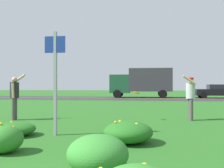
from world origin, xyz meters
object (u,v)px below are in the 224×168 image
Objects in this scene: car_black_center_left at (218,91)px; person_catcher_red_cap_gray_shirt at (190,94)px; box_truck_dark_green at (142,81)px; frisbee_orange at (137,93)px; person_thrower_dark_shirt at (15,94)px; sign_post_near_path at (55,73)px.

person_catcher_red_cap_gray_shirt is at bearing -106.74° from car_black_center_left.
frisbee_orange is at bearing -89.20° from box_truck_dark_green.
box_truck_dark_green is (4.41, 19.63, 0.81)m from person_thrower_dark_shirt.
frisbee_orange is 0.04× the size of box_truck_dark_green.
sign_post_near_path is 1.55× the size of person_thrower_dark_shirt.
frisbee_orange is at bearing -173.06° from person_catcher_red_cap_gray_shirt.
box_truck_dark_green reaches higher than frisbee_orange.
sign_post_near_path is 10.90× the size of frisbee_orange.
sign_post_near_path is 5.44m from person_catcher_red_cap_gray_shirt.
person_thrower_dark_shirt is at bearing -173.19° from person_catcher_red_cap_gray_shirt.
sign_post_near_path is at bearing -138.49° from person_catcher_red_cap_gray_shirt.
sign_post_near_path reaches higher than person_thrower_dark_shirt.
car_black_center_left is at bearing 0.00° from box_truck_dark_green.
sign_post_near_path is 3.90m from person_thrower_dark_shirt.
box_truck_dark_green is (1.75, 22.41, 0.14)m from sign_post_near_path.
box_truck_dark_green reaches higher than person_thrower_dark_shirt.
person_catcher_red_cap_gray_shirt is 19.67m from car_black_center_left.
sign_post_near_path is 1.60× the size of person_catcher_red_cap_gray_shirt.
box_truck_dark_green is at bearing -180.00° from car_black_center_left.
sign_post_near_path reaches higher than car_black_center_left.
person_thrower_dark_shirt is 0.27× the size of box_truck_dark_green.
person_thrower_dark_shirt is at bearing 133.71° from sign_post_near_path.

